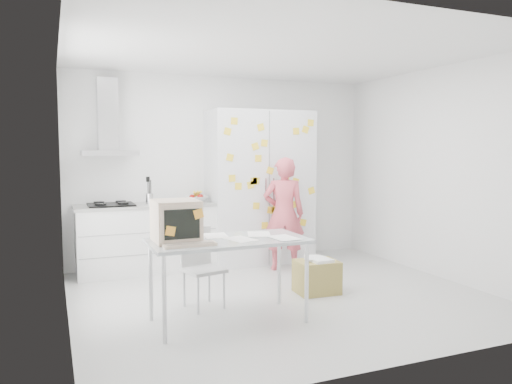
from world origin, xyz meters
name	(u,v)px	position (x,y,z in m)	size (l,w,h in m)	color
floor	(281,297)	(0.00, 0.00, -0.01)	(4.50, 4.00, 0.02)	silver
walls	(257,174)	(0.00, 0.72, 1.35)	(4.52, 4.01, 2.70)	white
ceiling	(282,52)	(0.00, 0.00, 2.70)	(4.50, 4.00, 0.02)	white
counter_run	(147,237)	(-1.20, 1.70, 0.47)	(1.84, 0.63, 1.28)	white
range_hood	(108,126)	(-1.65, 1.84, 1.96)	(0.70, 0.48, 1.01)	silver
tall_cabinet	(260,187)	(0.45, 1.67, 1.10)	(1.50, 0.68, 2.20)	silver
person	(284,214)	(0.56, 1.10, 0.77)	(0.56, 0.37, 1.54)	#D5535F
desk	(196,230)	(-1.13, -0.53, 0.90)	(1.49, 0.76, 1.19)	#AEB6B9
chair	(201,262)	(-0.94, -0.02, 0.47)	(0.45, 0.45, 0.83)	#B8B7B5
cardboard_box	(317,276)	(0.43, -0.05, 0.19)	(0.49, 0.41, 0.41)	#9D8C44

